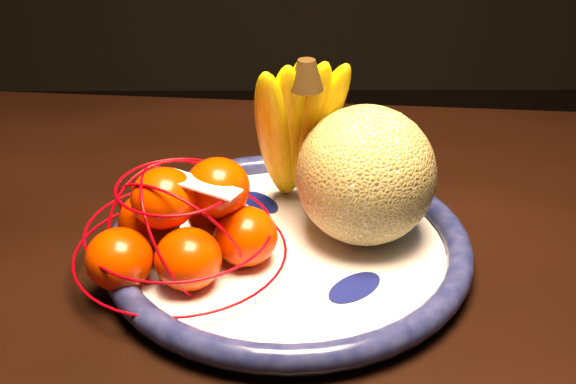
{
  "coord_description": "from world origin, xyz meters",
  "views": [
    {
      "loc": [
        -0.13,
        -0.6,
        1.12
      ],
      "look_at": [
        -0.13,
        0.01,
        0.77
      ],
      "focal_mm": 45.0,
      "sensor_mm": 36.0,
      "label": 1
    }
  ],
  "objects_px": {
    "banana_bunch": "(295,126)",
    "mandarin_bag": "(185,226)",
    "fruit_bowl": "(288,245)",
    "cantaloupe": "(366,175)",
    "dining_table": "(448,332)"
  },
  "relations": [
    {
      "from": "banana_bunch",
      "to": "mandarin_bag",
      "type": "height_order",
      "value": "banana_bunch"
    },
    {
      "from": "mandarin_bag",
      "to": "fruit_bowl",
      "type": "bearing_deg",
      "value": 13.92
    },
    {
      "from": "cantaloupe",
      "to": "mandarin_bag",
      "type": "bearing_deg",
      "value": -165.82
    },
    {
      "from": "dining_table",
      "to": "cantaloupe",
      "type": "relative_size",
      "value": 10.72
    },
    {
      "from": "fruit_bowl",
      "to": "mandarin_bag",
      "type": "height_order",
      "value": "mandarin_bag"
    },
    {
      "from": "dining_table",
      "to": "mandarin_bag",
      "type": "xyz_separation_m",
      "value": [
        -0.26,
        0.0,
        0.13
      ]
    },
    {
      "from": "mandarin_bag",
      "to": "dining_table",
      "type": "bearing_deg",
      "value": -0.77
    },
    {
      "from": "cantaloupe",
      "to": "banana_bunch",
      "type": "height_order",
      "value": "banana_bunch"
    },
    {
      "from": "dining_table",
      "to": "banana_bunch",
      "type": "relative_size",
      "value": 7.63
    },
    {
      "from": "fruit_bowl",
      "to": "mandarin_bag",
      "type": "xyz_separation_m",
      "value": [
        -0.1,
        -0.02,
        0.04
      ]
    },
    {
      "from": "cantaloupe",
      "to": "banana_bunch",
      "type": "bearing_deg",
      "value": 141.27
    },
    {
      "from": "banana_bunch",
      "to": "fruit_bowl",
      "type": "bearing_deg",
      "value": -112.27
    },
    {
      "from": "fruit_bowl",
      "to": "banana_bunch",
      "type": "relative_size",
      "value": 1.87
    },
    {
      "from": "fruit_bowl",
      "to": "mandarin_bag",
      "type": "relative_size",
      "value": 1.54
    },
    {
      "from": "dining_table",
      "to": "banana_bunch",
      "type": "distance_m",
      "value": 0.26
    }
  ]
}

